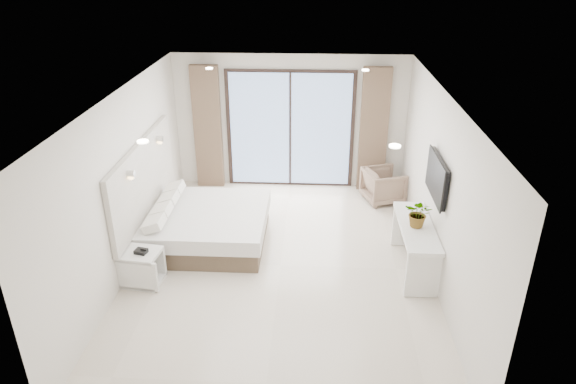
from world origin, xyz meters
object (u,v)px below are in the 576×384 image
armchair (383,184)px  console_desk (415,237)px  bed (205,226)px  nightstand (141,267)px

armchair → console_desk: bearing=166.0°
bed → nightstand: 1.42m
bed → armchair: armchair is taller
console_desk → armchair: (-0.19, 2.38, -0.20)m
nightstand → armchair: 4.86m
nightstand → console_desk: (4.05, 0.57, 0.30)m
bed → armchair: 3.60m
bed → nightstand: size_ratio=3.19×
bed → console_desk: (3.35, -0.66, 0.27)m
bed → nightstand: bearing=-119.9°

